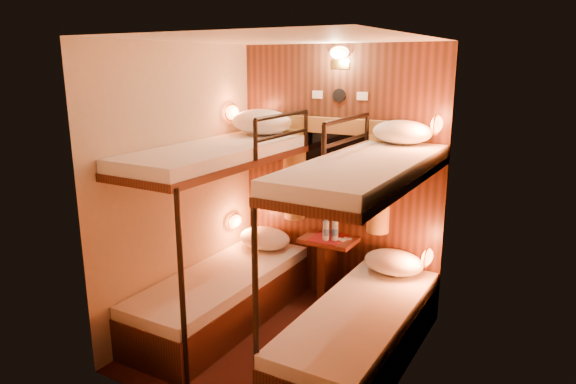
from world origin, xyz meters
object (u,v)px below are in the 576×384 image
Objects in this scene: bunk_right at (361,294)px; bottle_right at (335,231)px; bunk_left at (222,262)px; bottle_left at (326,231)px; table at (328,262)px.

bunk_right is 8.72× the size of bottle_right.
bunk_left is 0.98m from bottle_left.
bottle_right is (-0.57, 0.75, 0.19)m from bunk_right.
bunk_left and bunk_right have the same top height.
table is (0.65, 0.78, -0.14)m from bunk_left.
table is 3.00× the size of bottle_right.
bunk_left is 2.90× the size of table.
bunk_left is 8.98× the size of bottle_left.
bunk_right is 0.96m from bottle_right.
bottle_right is at bearing 46.06° from bunk_left.
bottle_right is (0.72, 0.75, 0.19)m from bunk_left.
table is 3.10× the size of bottle_left.
bottle_left is at bearing 132.04° from bunk_right.
table is at bearing 93.40° from bottle_left.
table is at bearing 129.67° from bunk_right.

